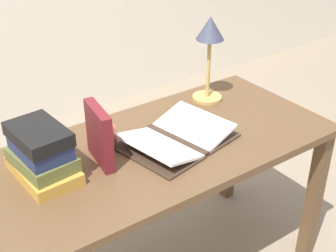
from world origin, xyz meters
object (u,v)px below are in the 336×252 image
(book_standing_upright, at_px, (99,135))
(open_book, at_px, (177,138))
(book_stack_tall, at_px, (41,154))
(coffee_mug, at_px, (105,137))
(reading_lamp, at_px, (210,41))

(book_standing_upright, bearing_deg, open_book, -1.88)
(open_book, relative_size, book_stack_tall, 1.65)
(coffee_mug, bearing_deg, book_standing_upright, -127.33)
(reading_lamp, relative_size, coffee_mug, 3.45)
(book_standing_upright, distance_m, reading_lamp, 0.73)
(book_stack_tall, bearing_deg, open_book, -9.51)
(reading_lamp, bearing_deg, book_standing_upright, -165.00)
(reading_lamp, xyz_separation_m, coffee_mug, (-0.62, -0.10, -0.25))
(book_standing_upright, bearing_deg, reading_lamp, 22.94)
(open_book, distance_m, reading_lamp, 0.51)
(open_book, relative_size, coffee_mug, 4.19)
(book_stack_tall, height_order, book_standing_upright, book_standing_upright)
(reading_lamp, distance_m, coffee_mug, 0.67)
(open_book, distance_m, book_standing_upright, 0.34)
(book_stack_tall, bearing_deg, coffee_mug, 9.70)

